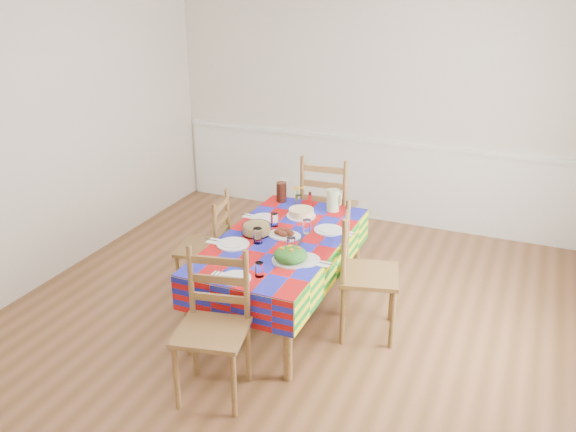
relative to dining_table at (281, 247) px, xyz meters
The scene contains 22 objects.
room 0.80m from the dining_table, 72.39° to the right, with size 4.58×5.08×2.78m.
wainscot 2.24m from the dining_table, 88.00° to the left, with size 4.41×0.06×0.92m.
dining_table is the anchor object (origin of this frame).
setting_near_head 0.70m from the dining_table, 88.48° to the right, with size 0.35×0.23×0.10m.
setting_left_near 0.34m from the dining_table, 138.28° to the right, with size 0.46×0.27×0.12m.
setting_left_far 0.38m from the dining_table, 132.90° to the left, with size 0.41×0.24×0.11m.
setting_right_near 0.37m from the dining_table, 44.12° to the right, with size 0.44×0.25×0.11m.
setting_right_far 0.36m from the dining_table, 45.38° to the left, with size 0.44×0.25×0.11m.
meat_platter 0.11m from the dining_table, 88.75° to the left, with size 0.27×0.20×0.05m.
salad_platter 0.41m from the dining_table, 56.95° to the right, with size 0.27×0.27×0.11m.
pasta_bowl 0.25m from the dining_table, behind, with size 0.23×0.23×0.08m.
cake 0.49m from the dining_table, 92.89° to the left, with size 0.25×0.25×0.07m.
serving_utensils 0.18m from the dining_table, 28.11° to the right, with size 0.12×0.27×0.01m.
flower_vase 0.74m from the dining_table, 101.58° to the left, with size 0.11×0.09×0.18m.
hot_sauce 0.74m from the dining_table, 93.26° to the left, with size 0.03×0.03×0.13m, color red.
green_pitcher 0.75m from the dining_table, 75.87° to the left, with size 0.11×0.11×0.19m, color #BCDB9A.
tea_pitcher 0.82m from the dining_table, 113.52° to the left, with size 0.09×0.09×0.18m, color black.
name_card 0.82m from the dining_table, 90.14° to the right, with size 0.07×0.02×0.02m, color white.
chair_near 1.08m from the dining_table, 90.50° to the right, with size 0.52×0.50×0.99m.
chair_far 1.08m from the dining_table, 89.84° to the left, with size 0.50×0.48×1.06m.
chair_left 0.70m from the dining_table, behind, with size 0.47×0.48×0.93m.
chair_right 0.69m from the dining_table, ahead, with size 0.53×0.54×1.02m.
Camera 1 is at (1.66, -3.73, 2.66)m, focal length 38.00 mm.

